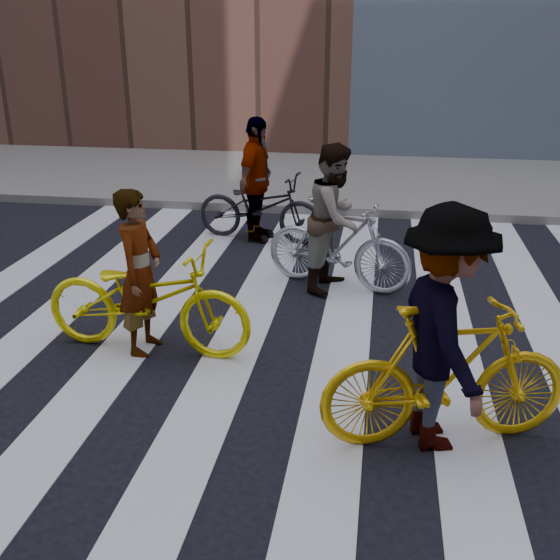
% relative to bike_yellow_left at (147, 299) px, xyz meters
% --- Properties ---
extents(ground, '(100.00, 100.00, 0.00)m').
position_rel_bike_yellow_left_xyz_m(ground, '(1.39, 0.28, -0.57)').
color(ground, black).
rests_on(ground, ground).
extents(sidewalk_far, '(100.00, 5.00, 0.15)m').
position_rel_bike_yellow_left_xyz_m(sidewalk_far, '(1.39, 7.78, -0.49)').
color(sidewalk_far, gray).
rests_on(sidewalk_far, ground).
extents(zebra_crosswalk, '(8.25, 10.00, 0.01)m').
position_rel_bike_yellow_left_xyz_m(zebra_crosswalk, '(1.39, 0.28, -0.56)').
color(zebra_crosswalk, silver).
rests_on(zebra_crosswalk, ground).
extents(bike_yellow_left, '(2.21, 0.91, 1.13)m').
position_rel_bike_yellow_left_xyz_m(bike_yellow_left, '(0.00, 0.00, 0.00)').
color(bike_yellow_left, '#FEEE0E').
rests_on(bike_yellow_left, ground).
extents(bike_silver_mid, '(1.96, 1.06, 1.13)m').
position_rel_bike_yellow_left_xyz_m(bike_silver_mid, '(1.75, 2.01, 0.00)').
color(bike_silver_mid, '#A4A6AE').
rests_on(bike_silver_mid, ground).
extents(bike_yellow_right, '(2.05, 1.06, 1.18)m').
position_rel_bike_yellow_left_xyz_m(bike_yellow_right, '(2.82, -1.14, 0.03)').
color(bike_yellow_right, yellow).
rests_on(bike_yellow_right, ground).
extents(bike_dark_rear, '(2.06, 1.00, 1.04)m').
position_rel_bike_yellow_left_xyz_m(bike_dark_rear, '(0.43, 3.78, -0.05)').
color(bike_dark_rear, black).
rests_on(bike_dark_rear, ground).
extents(rider_left, '(0.45, 0.64, 1.68)m').
position_rel_bike_yellow_left_xyz_m(rider_left, '(-0.05, 0.00, 0.27)').
color(rider_left, slate).
rests_on(rider_left, ground).
extents(rider_mid, '(0.91, 1.04, 1.81)m').
position_rel_bike_yellow_left_xyz_m(rider_mid, '(1.70, 2.01, 0.34)').
color(rider_mid, slate).
rests_on(rider_mid, ground).
extents(rider_right, '(1.03, 1.40, 1.94)m').
position_rel_bike_yellow_left_xyz_m(rider_right, '(2.77, -1.14, 0.40)').
color(rider_right, slate).
rests_on(rider_right, ground).
extents(rider_rear, '(0.63, 1.15, 1.87)m').
position_rel_bike_yellow_left_xyz_m(rider_rear, '(0.38, 3.78, 0.37)').
color(rider_rear, slate).
rests_on(rider_rear, ground).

